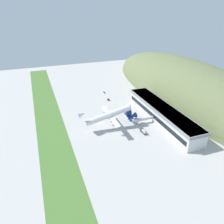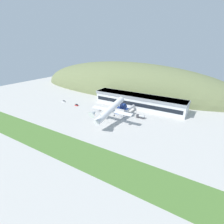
{
  "view_description": "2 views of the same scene",
  "coord_description": "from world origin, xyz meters",
  "px_view_note": "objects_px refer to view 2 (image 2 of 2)",
  "views": [
    {
      "loc": [
        151.7,
        -45.32,
        89.6
      ],
      "look_at": [
        9.84,
        6.45,
        13.59
      ],
      "focal_mm": 35.0,
      "sensor_mm": 36.0,
      "label": 1
    },
    {
      "loc": [
        77.59,
        -102.66,
        59.13
      ],
      "look_at": [
        12.37,
        2.62,
        10.51
      ],
      "focal_mm": 28.0,
      "sensor_mm": 36.0,
      "label": 2
    }
  ],
  "objects_px": {
    "cargo_airplane": "(111,110)",
    "service_car_1": "(64,101)",
    "terminal_building": "(139,101)",
    "fuel_truck": "(140,116)",
    "service_car_0": "(117,113)",
    "jetway_0": "(129,109)",
    "traffic_cone_1": "(140,123)",
    "traffic_cone_0": "(96,115)",
    "service_car_2": "(77,105)"
  },
  "relations": [
    {
      "from": "terminal_building",
      "to": "traffic_cone_1",
      "type": "xyz_separation_m",
      "value": [
        16.28,
        -33.62,
        -6.99
      ]
    },
    {
      "from": "terminal_building",
      "to": "service_car_2",
      "type": "relative_size",
      "value": 24.75
    },
    {
      "from": "service_car_1",
      "to": "traffic_cone_0",
      "type": "relative_size",
      "value": 6.64
    },
    {
      "from": "service_car_1",
      "to": "jetway_0",
      "type": "bearing_deg",
      "value": 6.82
    },
    {
      "from": "service_car_0",
      "to": "service_car_2",
      "type": "distance_m",
      "value": 46.48
    },
    {
      "from": "service_car_0",
      "to": "traffic_cone_0",
      "type": "height_order",
      "value": "service_car_0"
    },
    {
      "from": "terminal_building",
      "to": "traffic_cone_0",
      "type": "height_order",
      "value": "terminal_building"
    },
    {
      "from": "service_car_0",
      "to": "traffic_cone_1",
      "type": "height_order",
      "value": "service_car_0"
    },
    {
      "from": "traffic_cone_1",
      "to": "service_car_1",
      "type": "bearing_deg",
      "value": 175.25
    },
    {
      "from": "service_car_2",
      "to": "traffic_cone_0",
      "type": "bearing_deg",
      "value": -17.91
    },
    {
      "from": "cargo_airplane",
      "to": "jetway_0",
      "type": "bearing_deg",
      "value": 85.15
    },
    {
      "from": "terminal_building",
      "to": "fuel_truck",
      "type": "relative_size",
      "value": 12.69
    },
    {
      "from": "jetway_0",
      "to": "fuel_truck",
      "type": "distance_m",
      "value": 15.18
    },
    {
      "from": "traffic_cone_0",
      "to": "jetway_0",
      "type": "bearing_deg",
      "value": 43.08
    },
    {
      "from": "terminal_building",
      "to": "cargo_airplane",
      "type": "height_order",
      "value": "cargo_airplane"
    },
    {
      "from": "service_car_0",
      "to": "jetway_0",
      "type": "bearing_deg",
      "value": 43.14
    },
    {
      "from": "terminal_building",
      "to": "jetway_0",
      "type": "distance_m",
      "value": 17.33
    },
    {
      "from": "cargo_airplane",
      "to": "service_car_0",
      "type": "height_order",
      "value": "cargo_airplane"
    },
    {
      "from": "service_car_1",
      "to": "cargo_airplane",
      "type": "bearing_deg",
      "value": -14.8
    },
    {
      "from": "service_car_2",
      "to": "traffic_cone_1",
      "type": "height_order",
      "value": "service_car_2"
    },
    {
      "from": "terminal_building",
      "to": "service_car_2",
      "type": "height_order",
      "value": "terminal_building"
    },
    {
      "from": "service_car_0",
      "to": "service_car_2",
      "type": "bearing_deg",
      "value": -176.05
    },
    {
      "from": "service_car_1",
      "to": "terminal_building",
      "type": "bearing_deg",
      "value": 18.74
    },
    {
      "from": "service_car_2",
      "to": "traffic_cone_1",
      "type": "relative_size",
      "value": 6.35
    },
    {
      "from": "service_car_0",
      "to": "service_car_2",
      "type": "relative_size",
      "value": 1.25
    },
    {
      "from": "traffic_cone_1",
      "to": "traffic_cone_0",
      "type": "bearing_deg",
      "value": -173.59
    },
    {
      "from": "jetway_0",
      "to": "service_car_0",
      "type": "xyz_separation_m",
      "value": [
        -8.21,
        -7.7,
        -3.3
      ]
    },
    {
      "from": "traffic_cone_1",
      "to": "terminal_building",
      "type": "bearing_deg",
      "value": 115.84
    },
    {
      "from": "cargo_airplane",
      "to": "service_car_2",
      "type": "distance_m",
      "value": 56.0
    },
    {
      "from": "terminal_building",
      "to": "service_car_1",
      "type": "height_order",
      "value": "terminal_building"
    },
    {
      "from": "fuel_truck",
      "to": "traffic_cone_0",
      "type": "relative_size",
      "value": 12.39
    },
    {
      "from": "service_car_1",
      "to": "service_car_2",
      "type": "xyz_separation_m",
      "value": [
        20.35,
        -1.94,
        0.09
      ]
    },
    {
      "from": "cargo_airplane",
      "to": "terminal_building",
      "type": "bearing_deg",
      "value": 85.13
    },
    {
      "from": "jetway_0",
      "to": "cargo_airplane",
      "type": "height_order",
      "value": "cargo_airplane"
    },
    {
      "from": "traffic_cone_1",
      "to": "fuel_truck",
      "type": "bearing_deg",
      "value": 111.47
    },
    {
      "from": "service_car_0",
      "to": "service_car_2",
      "type": "height_order",
      "value": "service_car_0"
    },
    {
      "from": "traffic_cone_0",
      "to": "traffic_cone_1",
      "type": "bearing_deg",
      "value": 6.41
    },
    {
      "from": "terminal_building",
      "to": "cargo_airplane",
      "type": "distance_m",
      "value": 45.44
    },
    {
      "from": "cargo_airplane",
      "to": "fuel_truck",
      "type": "relative_size",
      "value": 6.73
    },
    {
      "from": "fuel_truck",
      "to": "jetway_0",
      "type": "bearing_deg",
      "value": 155.48
    },
    {
      "from": "jetway_0",
      "to": "cargo_airplane",
      "type": "xyz_separation_m",
      "value": [
        -2.39,
        -28.13,
        7.41
      ]
    },
    {
      "from": "cargo_airplane",
      "to": "service_car_1",
      "type": "relative_size",
      "value": 12.57
    },
    {
      "from": "terminal_building",
      "to": "service_car_1",
      "type": "relative_size",
      "value": 23.68
    },
    {
      "from": "cargo_airplane",
      "to": "traffic_cone_1",
      "type": "xyz_separation_m",
      "value": [
        20.13,
        11.46,
        -11.12
      ]
    },
    {
      "from": "service_car_1",
      "to": "fuel_truck",
      "type": "distance_m",
      "value": 88.6
    },
    {
      "from": "jetway_0",
      "to": "traffic_cone_1",
      "type": "bearing_deg",
      "value": -43.22
    },
    {
      "from": "service_car_2",
      "to": "traffic_cone_0",
      "type": "height_order",
      "value": "service_car_2"
    },
    {
      "from": "service_car_2",
      "to": "traffic_cone_0",
      "type": "relative_size",
      "value": 6.35
    },
    {
      "from": "terminal_building",
      "to": "fuel_truck",
      "type": "height_order",
      "value": "terminal_building"
    },
    {
      "from": "fuel_truck",
      "to": "traffic_cone_1",
      "type": "height_order",
      "value": "fuel_truck"
    }
  ]
}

